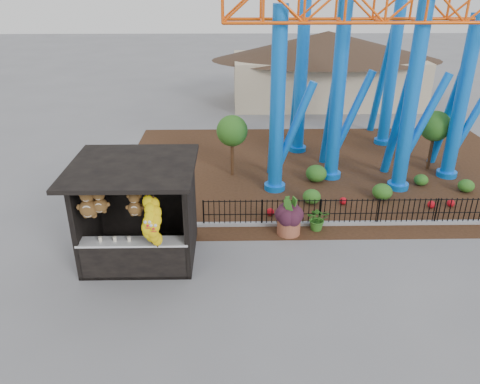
{
  "coord_description": "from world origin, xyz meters",
  "views": [
    {
      "loc": [
        -0.22,
        -11.14,
        7.93
      ],
      "look_at": [
        0.02,
        1.5,
        2.0
      ],
      "focal_mm": 35.0,
      "sensor_mm": 36.0,
      "label": 1
    }
  ],
  "objects_px": {
    "prize_booth": "(137,216)",
    "potted_plant": "(318,219)",
    "roller_coaster": "(367,15)",
    "terracotta_planter": "(289,226)"
  },
  "relations": [
    {
      "from": "prize_booth",
      "to": "roller_coaster",
      "type": "xyz_separation_m",
      "value": [
        8.12,
        7.33,
        4.91
      ]
    },
    {
      "from": "roller_coaster",
      "to": "terracotta_planter",
      "type": "xyz_separation_m",
      "value": [
        -3.46,
        -5.78,
        -6.14
      ]
    },
    {
      "from": "prize_booth",
      "to": "potted_plant",
      "type": "relative_size",
      "value": 4.14
    },
    {
      "from": "roller_coaster",
      "to": "potted_plant",
      "type": "xyz_separation_m",
      "value": [
        -2.45,
        -5.53,
        -6.02
      ]
    },
    {
      "from": "prize_booth",
      "to": "potted_plant",
      "type": "height_order",
      "value": "prize_booth"
    },
    {
      "from": "potted_plant",
      "to": "terracotta_planter",
      "type": "bearing_deg",
      "value": -159.92
    },
    {
      "from": "prize_booth",
      "to": "terracotta_planter",
      "type": "height_order",
      "value": "prize_booth"
    },
    {
      "from": "prize_booth",
      "to": "roller_coaster",
      "type": "relative_size",
      "value": 0.32
    },
    {
      "from": "terracotta_planter",
      "to": "potted_plant",
      "type": "distance_m",
      "value": 1.05
    },
    {
      "from": "prize_booth",
      "to": "potted_plant",
      "type": "bearing_deg",
      "value": 17.63
    }
  ]
}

